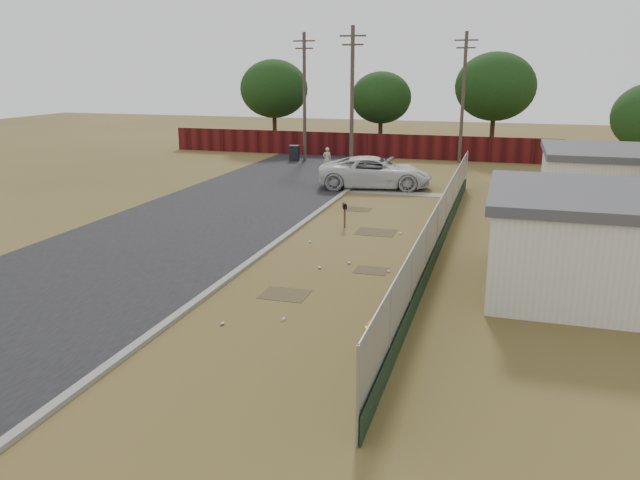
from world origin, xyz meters
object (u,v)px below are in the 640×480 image
(pickup_truck, at_px, (375,172))
(pedestrian, at_px, (327,159))
(mailbox, at_px, (345,208))
(trash_bin, at_px, (294,153))
(fire_hydrant, at_px, (370,335))

(pickup_truck, xyz_separation_m, pedestrian, (-4.30, 5.10, -0.11))
(mailbox, height_order, pedestrian, pedestrian)
(pedestrian, xyz_separation_m, trash_bin, (-3.55, 3.64, -0.19))
(mailbox, relative_size, pedestrian, 0.70)
(pedestrian, bearing_deg, trash_bin, -68.76)
(fire_hydrant, distance_m, pickup_truck, 21.17)
(fire_hydrant, height_order, mailbox, mailbox)
(fire_hydrant, distance_m, mailbox, 11.92)
(pickup_truck, distance_m, trash_bin, 11.75)
(fire_hydrant, height_order, pedestrian, pedestrian)
(fire_hydrant, xyz_separation_m, mailbox, (-3.60, 11.35, 0.50))
(mailbox, distance_m, pedestrian, 15.31)
(fire_hydrant, height_order, pickup_truck, pickup_truck)
(fire_hydrant, bearing_deg, mailbox, 107.59)
(fire_hydrant, xyz_separation_m, pickup_truck, (-4.27, 20.73, 0.53))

